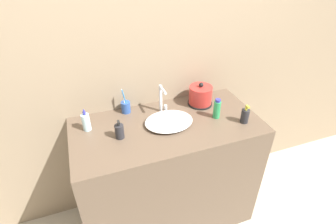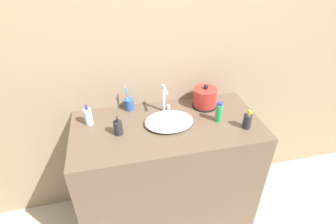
# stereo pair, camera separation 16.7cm
# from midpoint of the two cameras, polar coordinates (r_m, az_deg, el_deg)

# --- Properties ---
(wall_back) EXTENTS (6.00, 0.04, 2.60)m
(wall_back) POSITION_cam_midpoint_polar(r_m,az_deg,el_deg) (1.82, -6.37, 12.64)
(wall_back) COLOR gray
(wall_back) RESTS_ON ground_plane
(vanity_counter) EXTENTS (1.25, 0.61, 0.92)m
(vanity_counter) POSITION_cam_midpoint_polar(r_m,az_deg,el_deg) (2.04, -2.52, -13.35)
(vanity_counter) COLOR brown
(vanity_counter) RESTS_ON ground_plane
(sink_basin) EXTENTS (0.32, 0.26, 0.04)m
(sink_basin) POSITION_cam_midpoint_polar(r_m,az_deg,el_deg) (1.73, -2.59, -2.11)
(sink_basin) COLOR white
(sink_basin) RESTS_ON vanity_counter
(faucet) EXTENTS (0.06, 0.12, 0.21)m
(faucet) POSITION_cam_midpoint_polar(r_m,az_deg,el_deg) (1.80, -4.00, 2.95)
(faucet) COLOR silver
(faucet) RESTS_ON vanity_counter
(electric_kettle) EXTENTS (0.18, 0.18, 0.18)m
(electric_kettle) POSITION_cam_midpoint_polar(r_m,az_deg,el_deg) (1.92, 4.60, 3.39)
(electric_kettle) COLOR black
(electric_kettle) RESTS_ON vanity_counter
(toothbrush_cup) EXTENTS (0.06, 0.06, 0.19)m
(toothbrush_cup) POSITION_cam_midpoint_polar(r_m,az_deg,el_deg) (1.87, -11.73, 1.03)
(toothbrush_cup) COLOR #2D519E
(toothbrush_cup) RESTS_ON vanity_counter
(lotion_bottle) EXTENTS (0.05, 0.05, 0.13)m
(lotion_bottle) POSITION_cam_midpoint_polar(r_m,az_deg,el_deg) (1.64, -13.43, -4.19)
(lotion_bottle) COLOR #28282D
(lotion_bottle) RESTS_ON vanity_counter
(shampoo_bottle) EXTENTS (0.05, 0.05, 0.14)m
(shampoo_bottle) POSITION_cam_midpoint_polar(r_m,az_deg,el_deg) (1.78, 7.99, 0.59)
(shampoo_bottle) COLOR #2D9956
(shampoo_bottle) RESTS_ON vanity_counter
(mouthwash_bottle) EXTENTS (0.05, 0.05, 0.16)m
(mouthwash_bottle) POSITION_cam_midpoint_polar(r_m,az_deg,el_deg) (1.76, -20.05, -2.10)
(mouthwash_bottle) COLOR silver
(mouthwash_bottle) RESTS_ON vanity_counter
(hand_cream_bottle) EXTENTS (0.05, 0.05, 0.13)m
(hand_cream_bottle) POSITION_cam_midpoint_polar(r_m,az_deg,el_deg) (1.77, 13.85, -0.88)
(hand_cream_bottle) COLOR #28282D
(hand_cream_bottle) RESTS_ON vanity_counter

